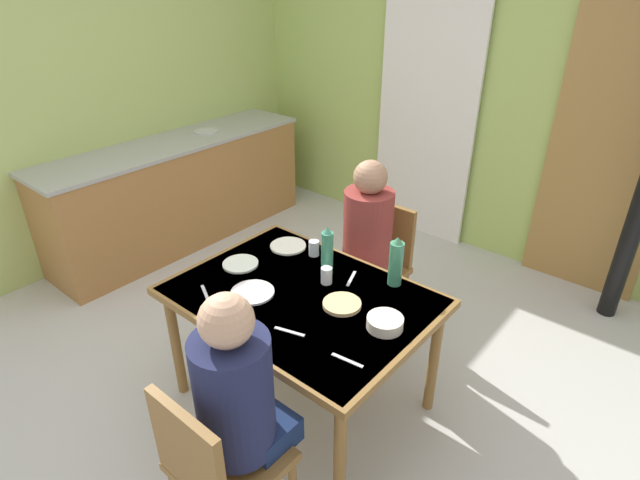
% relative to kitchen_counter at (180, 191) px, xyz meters
% --- Properties ---
extents(ground_plane, '(5.93, 5.93, 0.00)m').
position_rel_kitchen_counter_xyz_m(ground_plane, '(1.75, -0.70, -0.45)').
color(ground_plane, '#BBBAB2').
extents(wall_back, '(4.35, 0.10, 2.50)m').
position_rel_kitchen_counter_xyz_m(wall_back, '(1.75, 1.58, 0.80)').
color(wall_back, '#A8C361').
rests_on(wall_back, ground_plane).
extents(wall_left, '(0.10, 3.42, 2.50)m').
position_rel_kitchen_counter_xyz_m(wall_left, '(-0.33, -0.13, 0.80)').
color(wall_left, '#AABE66').
rests_on(wall_left, ground_plane).
extents(door_wooden, '(0.80, 0.05, 2.00)m').
position_rel_kitchen_counter_xyz_m(door_wooden, '(2.94, 1.50, 0.55)').
color(door_wooden, '#A0763C').
rests_on(door_wooden, ground_plane).
extents(curtain_panel, '(0.90, 0.03, 2.10)m').
position_rel_kitchen_counter_xyz_m(curtain_panel, '(1.52, 1.48, 0.60)').
color(curtain_panel, white).
rests_on(curtain_panel, ground_plane).
extents(kitchen_counter, '(0.61, 2.37, 0.91)m').
position_rel_kitchen_counter_xyz_m(kitchen_counter, '(0.00, 0.00, 0.00)').
color(kitchen_counter, '#9F6B38').
rests_on(kitchen_counter, ground_plane).
extents(dining_table, '(1.30, 0.95, 0.72)m').
position_rel_kitchen_counter_xyz_m(dining_table, '(2.13, -0.77, 0.20)').
color(dining_table, brown).
rests_on(dining_table, ground_plane).
extents(chair_near_diner, '(0.40, 0.40, 0.87)m').
position_rel_kitchen_counter_xyz_m(chair_near_diner, '(2.43, -1.60, 0.05)').
color(chair_near_diner, brown).
rests_on(chair_near_diner, ground_plane).
extents(chair_far_diner, '(0.40, 0.40, 0.87)m').
position_rel_kitchen_counter_xyz_m(chair_far_diner, '(2.04, 0.05, 0.05)').
color(chair_far_diner, brown).
rests_on(chair_far_diner, ground_plane).
extents(person_near_diner, '(0.30, 0.37, 0.77)m').
position_rel_kitchen_counter_xyz_m(person_near_diner, '(2.43, -1.47, 0.33)').
color(person_near_diner, navy).
rests_on(person_near_diner, ground_plane).
extents(person_far_diner, '(0.30, 0.37, 0.77)m').
position_rel_kitchen_counter_xyz_m(person_far_diner, '(2.04, -0.08, 0.33)').
color(person_far_diner, brown).
rests_on(person_far_diner, ground_plane).
extents(water_bottle_green_near, '(0.07, 0.07, 0.28)m').
position_rel_kitchen_counter_xyz_m(water_bottle_green_near, '(2.44, -0.39, 0.40)').
color(water_bottle_green_near, '#3F8F65').
rests_on(water_bottle_green_near, dining_table).
extents(water_bottle_green_far, '(0.06, 0.06, 0.28)m').
position_rel_kitchen_counter_xyz_m(water_bottle_green_far, '(2.11, -0.54, 0.40)').
color(water_bottle_green_far, '#3D8F69').
rests_on(water_bottle_green_far, dining_table).
extents(serving_bowl_center, '(0.17, 0.17, 0.05)m').
position_rel_kitchen_counter_xyz_m(serving_bowl_center, '(2.61, -0.73, 0.30)').
color(serving_bowl_center, beige).
rests_on(serving_bowl_center, dining_table).
extents(dinner_plate_near_left, '(0.22, 0.22, 0.01)m').
position_rel_kitchen_counter_xyz_m(dinner_plate_near_left, '(1.94, -0.93, 0.28)').
color(dinner_plate_near_left, white).
rests_on(dinner_plate_near_left, dining_table).
extents(dinner_plate_near_right, '(0.20, 0.20, 0.01)m').
position_rel_kitchen_counter_xyz_m(dinner_plate_near_right, '(1.68, -0.78, 0.28)').
color(dinner_plate_near_right, white).
rests_on(dinner_plate_near_right, dining_table).
extents(dinner_plate_far_center, '(0.21, 0.21, 0.01)m').
position_rel_kitchen_counter_xyz_m(dinner_plate_far_center, '(1.75, -0.46, 0.28)').
color(dinner_plate_far_center, white).
rests_on(dinner_plate_far_center, dining_table).
extents(drinking_glass_by_near_diner, '(0.06, 0.06, 0.09)m').
position_rel_kitchen_counter_xyz_m(drinking_glass_by_near_diner, '(1.93, -0.43, 0.32)').
color(drinking_glass_by_near_diner, silver).
rests_on(drinking_glass_by_near_diner, dining_table).
extents(drinking_glass_by_far_diner, '(0.06, 0.06, 0.09)m').
position_rel_kitchen_counter_xyz_m(drinking_glass_by_far_diner, '(2.16, -0.61, 0.32)').
color(drinking_glass_by_far_diner, silver).
rests_on(drinking_glass_by_far_diner, dining_table).
extents(bread_plate_sliced, '(0.19, 0.19, 0.02)m').
position_rel_kitchen_counter_xyz_m(bread_plate_sliced, '(2.35, -0.72, 0.28)').
color(bread_plate_sliced, '#DBB77A').
rests_on(bread_plate_sliced, dining_table).
extents(cutlery_knife_near, '(0.15, 0.06, 0.00)m').
position_rel_kitchen_counter_xyz_m(cutlery_knife_near, '(2.29, -1.03, 0.27)').
color(cutlery_knife_near, silver).
rests_on(cutlery_knife_near, dining_table).
extents(cutlery_fork_near, '(0.14, 0.08, 0.00)m').
position_rel_kitchen_counter_xyz_m(cutlery_fork_near, '(1.76, -1.08, 0.27)').
color(cutlery_fork_near, silver).
rests_on(cutlery_fork_near, dining_table).
extents(cutlery_knife_far, '(0.07, 0.15, 0.00)m').
position_rel_kitchen_counter_xyz_m(cutlery_knife_far, '(2.24, -0.50, 0.27)').
color(cutlery_knife_far, silver).
rests_on(cutlery_knife_far, dining_table).
extents(cutlery_fork_far, '(0.15, 0.03, 0.00)m').
position_rel_kitchen_counter_xyz_m(cutlery_fork_far, '(2.61, -1.01, 0.27)').
color(cutlery_fork_far, silver).
rests_on(cutlery_fork_far, dining_table).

